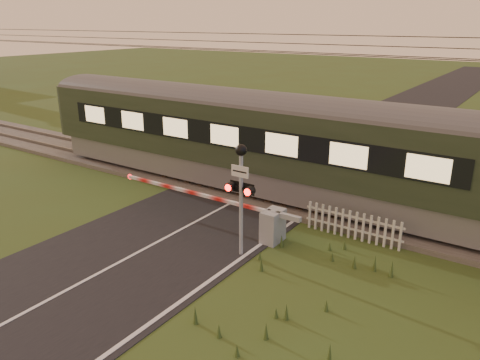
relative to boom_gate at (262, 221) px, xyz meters
The scene contains 7 objects.
ground 3.98m from the boom_gate, 129.75° to the right, with size 160.00×160.00×0.00m, color #3A491C.
road 4.15m from the boom_gate, 127.48° to the right, with size 6.00×140.00×0.03m.
track_bed 4.32m from the boom_gate, 125.91° to the left, with size 140.00×3.40×0.39m.
overhead_wires 6.69m from the boom_gate, 125.91° to the left, with size 120.00×0.62×0.62m.
boom_gate is the anchor object (origin of this frame).
crossing_signal 2.15m from the boom_gate, 86.59° to the right, with size 0.85×0.35×3.36m.
picket_fence 2.86m from the boom_gate, 33.48° to the left, with size 3.21×0.08×0.94m.
Camera 1 is at (9.51, -8.50, 6.56)m, focal length 35.00 mm.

